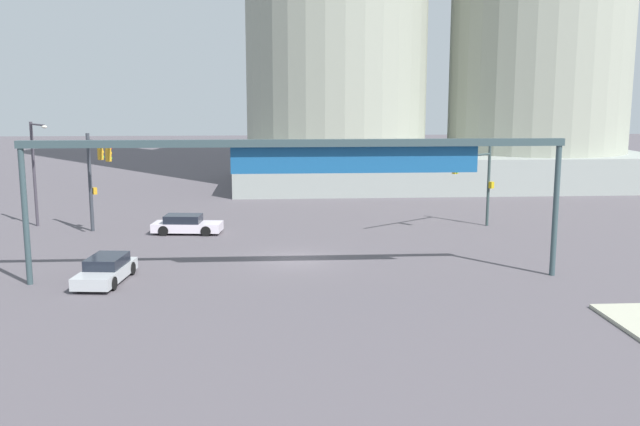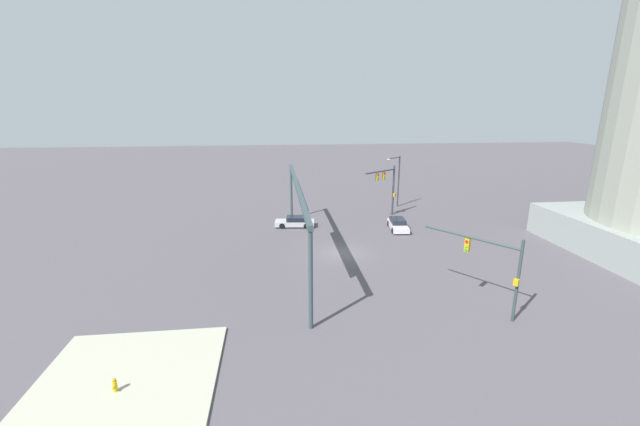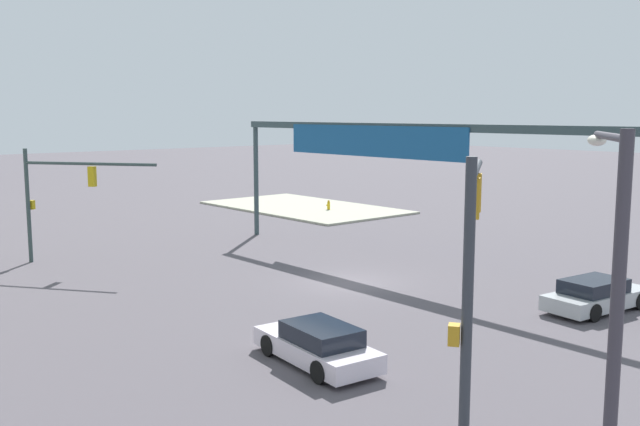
{
  "view_description": "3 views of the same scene",
  "coord_description": "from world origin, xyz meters",
  "px_view_note": "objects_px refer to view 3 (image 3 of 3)",
  "views": [
    {
      "loc": [
        -1.06,
        -37.1,
        8.96
      ],
      "look_at": [
        1.42,
        0.63,
        2.43
      ],
      "focal_mm": 39.46,
      "sensor_mm": 36.0,
      "label": 1
    },
    {
      "loc": [
        34.5,
        -6.18,
        13.44
      ],
      "look_at": [
        -1.75,
        -1.92,
        3.55
      ],
      "focal_mm": 22.07,
      "sensor_mm": 36.0,
      "label": 2
    },
    {
      "loc": [
        -21.8,
        20.45,
        7.22
      ],
      "look_at": [
        1.21,
        0.62,
        2.96
      ],
      "focal_mm": 39.92,
      "sensor_mm": 36.0,
      "label": 3
    }
  ],
  "objects_px": {
    "traffic_signal_near_corner": "(58,188)",
    "sedan_car_waiting_far": "(596,295)",
    "sedan_car_approaching": "(318,345)",
    "fire_hydrant_on_curb": "(329,205)",
    "traffic_signal_opposite_side": "(471,247)",
    "streetlamp_curved_arm": "(611,319)"
  },
  "relations": [
    {
      "from": "traffic_signal_near_corner",
      "to": "streetlamp_curved_arm",
      "type": "bearing_deg",
      "value": -41.13
    },
    {
      "from": "traffic_signal_near_corner",
      "to": "sedan_car_approaching",
      "type": "bearing_deg",
      "value": -34.97
    },
    {
      "from": "traffic_signal_near_corner",
      "to": "sedan_car_approaching",
      "type": "xyz_separation_m",
      "value": [
        -18.68,
        -0.34,
        -3.12
      ]
    },
    {
      "from": "sedan_car_approaching",
      "to": "traffic_signal_opposite_side",
      "type": "bearing_deg",
      "value": -176.05
    },
    {
      "from": "traffic_signal_near_corner",
      "to": "sedan_car_waiting_far",
      "type": "bearing_deg",
      "value": -6.78
    },
    {
      "from": "sedan_car_approaching",
      "to": "fire_hydrant_on_curb",
      "type": "height_order",
      "value": "sedan_car_approaching"
    },
    {
      "from": "traffic_signal_opposite_side",
      "to": "fire_hydrant_on_curb",
      "type": "xyz_separation_m",
      "value": [
        29.57,
        -21.88,
        -3.79
      ]
    },
    {
      "from": "sedan_car_approaching",
      "to": "fire_hydrant_on_curb",
      "type": "relative_size",
      "value": 6.35
    },
    {
      "from": "traffic_signal_near_corner",
      "to": "fire_hydrant_on_curb",
      "type": "height_order",
      "value": "traffic_signal_near_corner"
    },
    {
      "from": "sedan_car_waiting_far",
      "to": "fire_hydrant_on_curb",
      "type": "height_order",
      "value": "sedan_car_waiting_far"
    },
    {
      "from": "traffic_signal_near_corner",
      "to": "traffic_signal_opposite_side",
      "type": "distance_m",
      "value": 24.18
    },
    {
      "from": "traffic_signal_near_corner",
      "to": "sedan_car_waiting_far",
      "type": "xyz_separation_m",
      "value": [
        -21.1,
        -11.81,
        -3.12
      ]
    },
    {
      "from": "streetlamp_curved_arm",
      "to": "sedan_car_waiting_far",
      "type": "xyz_separation_m",
      "value": [
        7.73,
        -14.39,
        -3.6
      ]
    },
    {
      "from": "traffic_signal_opposite_side",
      "to": "sedan_car_waiting_far",
      "type": "xyz_separation_m",
      "value": [
        3.08,
        -11.68,
        -3.7
      ]
    },
    {
      "from": "streetlamp_curved_arm",
      "to": "traffic_signal_near_corner",
      "type": "bearing_deg",
      "value": 47.69
    },
    {
      "from": "traffic_signal_near_corner",
      "to": "streetlamp_curved_arm",
      "type": "height_order",
      "value": "streetlamp_curved_arm"
    },
    {
      "from": "traffic_signal_near_corner",
      "to": "sedan_car_waiting_far",
      "type": "relative_size",
      "value": 1.27
    },
    {
      "from": "traffic_signal_near_corner",
      "to": "streetlamp_curved_arm",
      "type": "relative_size",
      "value": 0.84
    },
    {
      "from": "traffic_signal_near_corner",
      "to": "sedan_car_waiting_far",
      "type": "height_order",
      "value": "traffic_signal_near_corner"
    },
    {
      "from": "sedan_car_approaching",
      "to": "sedan_car_waiting_far",
      "type": "height_order",
      "value": "same"
    },
    {
      "from": "traffic_signal_near_corner",
      "to": "streetlamp_curved_arm",
      "type": "distance_m",
      "value": 28.94
    },
    {
      "from": "streetlamp_curved_arm",
      "to": "sedan_car_approaching",
      "type": "relative_size",
      "value": 1.56
    }
  ]
}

